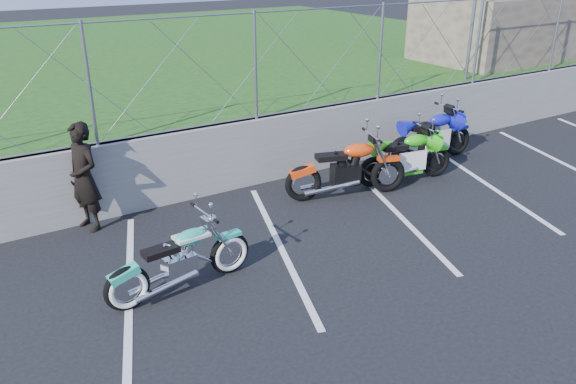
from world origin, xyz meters
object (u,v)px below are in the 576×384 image
naked_orange (348,171)px  sportbike_blue (432,138)px  sportbike_green (407,159)px  cruiser_turquoise (182,262)px  person_standing (84,177)px

naked_orange → sportbike_blue: naked_orange is taller
sportbike_green → sportbike_blue: 1.46m
cruiser_turquoise → naked_orange: (3.83, 1.35, 0.08)m
cruiser_turquoise → sportbike_blue: (6.59, 1.96, 0.08)m
cruiser_turquoise → sportbike_blue: size_ratio=0.95×
naked_orange → sportbike_green: 1.45m
sportbike_green → sportbike_blue: size_ratio=0.93×
person_standing → sportbike_green: bearing=58.1°
sportbike_green → person_standing: person_standing is taller
naked_orange → sportbike_green: naked_orange is taller
cruiser_turquoise → sportbike_green: bearing=9.2°
cruiser_turquoise → sportbike_blue: bearing=11.7°
cruiser_turquoise → sportbike_blue: sportbike_blue is taller
naked_orange → sportbike_blue: 2.82m
cruiser_turquoise → person_standing: 2.68m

